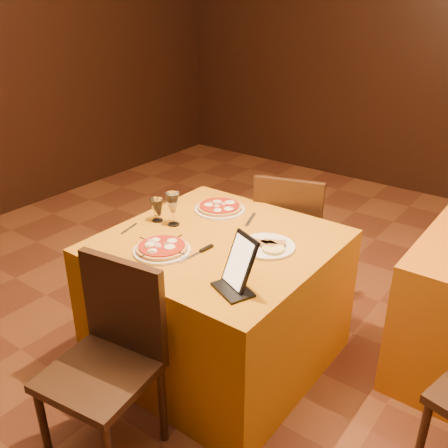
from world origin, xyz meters
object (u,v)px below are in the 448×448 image
Objects in this scene: water_glass at (157,210)px; pizza_near at (162,249)px; main_table at (219,301)px; tablet at (240,262)px; chair_main_far at (292,236)px; wine_glass at (173,209)px; chair_main_near at (99,374)px; pizza_far at (220,208)px.

pizza_near is at bearing -43.07° from water_glass.
tablet reaches higher than main_table.
chair_main_far is at bearing 130.64° from tablet.
pizza_near is at bearing -117.67° from main_table.
pizza_near is (-0.14, -1.06, 0.31)m from chair_main_far.
water_glass is (-0.41, -0.81, 0.36)m from chair_main_far.
water_glass is at bearing 46.32° from chair_main_far.
main_table is at bearing 62.33° from pizza_near.
pizza_near is 0.37m from water_glass.
pizza_near is at bearing -58.57° from wine_glass.
wine_glass is at bearing 7.84° from water_glass.
water_glass reaches higher than main_table.
wine_glass is 1.46× the size of water_glass.
chair_main_near reaches higher than water_glass.
chair_main_near is at bearing -90.00° from main_table.
wine_glass reaches higher than pizza_far.
chair_main_near reaches higher than main_table.
chair_main_near is 0.97m from water_glass.
tablet is (0.34, 0.53, 0.41)m from chair_main_near.
chair_main_far is 0.94m from wine_glass.
chair_main_near is 3.21× the size of pizza_near.
pizza_near is 1.16× the size of tablet.
water_glass is (-0.27, 0.25, 0.05)m from pizza_near.
wine_glass reaches higher than chair_main_far.
water_glass is at bearing -177.00° from main_table.
main_table is at bearing 82.03° from chair_main_near.
chair_main_far is at bearing 69.16° from wine_glass.
chair_main_near is 1.62m from chair_main_far.
tablet reaches higher than water_glass.
main_table is 3.79× the size of pizza_far.
chair_main_near is 0.65m from pizza_near.
chair_main_near is 7.00× the size of water_glass.
chair_main_near is at bearing -78.93° from pizza_far.
pizza_near is 0.57m from pizza_far.
chair_main_near is 1.19m from pizza_far.
chair_main_near is (-0.00, -0.83, 0.08)m from main_table.
water_glass is (-0.41, 0.81, 0.36)m from chair_main_near.
pizza_far is at bearing 59.42° from water_glass.
water_glass is (-0.11, -0.01, -0.03)m from wine_glass.
main_table is at bearing -53.57° from pizza_far.
tablet reaches higher than pizza_near.
tablet is at bearing 90.49° from chair_main_far.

